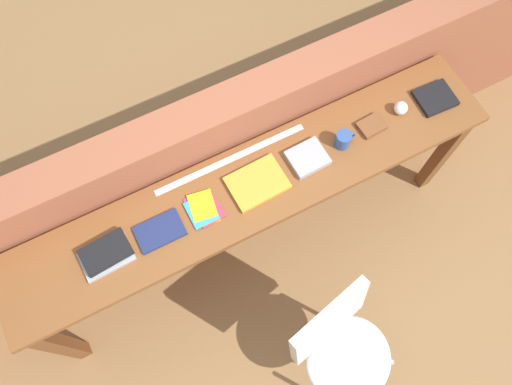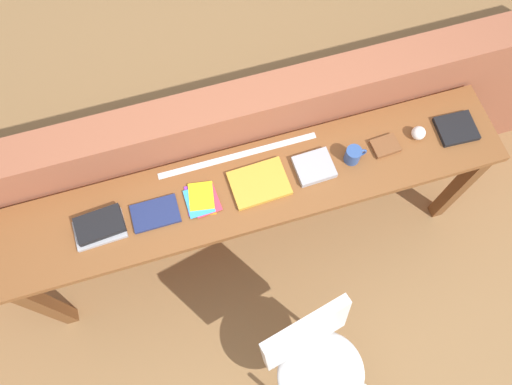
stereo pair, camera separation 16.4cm
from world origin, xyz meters
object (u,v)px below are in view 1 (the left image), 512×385
book_stack_leftmost (106,254)px  book_open_centre (257,183)px  pamphlet_pile_colourful (203,209)px  chair_white_moulded (341,346)px  leather_journal_brown (372,126)px  book_repair_rightmost (435,98)px  mug (343,140)px  sports_ball_small (401,108)px  magazine_cycling (160,231)px

book_stack_leftmost → book_open_centre: 0.76m
pamphlet_pile_colourful → book_open_centre: bearing=-0.2°
chair_white_moulded → leather_journal_brown: bearing=53.9°
book_open_centre → book_repair_rightmost: bearing=-2.0°
book_open_centre → mug: size_ratio=2.45×
chair_white_moulded → pamphlet_pile_colourful: (-0.32, 0.83, 0.36)m
chair_white_moulded → book_open_centre: (-0.04, 0.82, 0.37)m
book_repair_rightmost → book_open_centre: bearing=-176.7°
leather_journal_brown → sports_ball_small: (0.17, 0.01, 0.02)m
mug → book_repair_rightmost: bearing=0.5°
book_stack_leftmost → mug: size_ratio=2.16×
mug → sports_ball_small: bearing=4.1°
magazine_cycling → sports_ball_small: size_ratio=3.17×
leather_journal_brown → sports_ball_small: 0.18m
book_open_centre → book_stack_leftmost: bearing=178.1°
pamphlet_pile_colourful → sports_ball_small: sports_ball_small is taller
leather_journal_brown → sports_ball_small: bearing=0.0°
leather_journal_brown → pamphlet_pile_colourful: bearing=177.5°
sports_ball_small → mug: bearing=-175.9°
book_stack_leftmost → sports_ball_small: bearing=1.1°
sports_ball_small → book_repair_rightmost: 0.21m
leather_journal_brown → book_stack_leftmost: bearing=177.4°
magazine_cycling → leather_journal_brown: size_ratio=1.68×
book_open_centre → book_repair_rightmost: same height
pamphlet_pile_colourful → book_stack_leftmost: bearing=-179.3°
book_repair_rightmost → sports_ball_small: bearing=177.1°
book_open_centre → book_repair_rightmost: (1.03, 0.00, 0.00)m
book_repair_rightmost → leather_journal_brown: bearing=-178.6°
chair_white_moulded → magazine_cycling: 1.05m
magazine_cycling → pamphlet_pile_colourful: 0.22m
book_stack_leftmost → pamphlet_pile_colourful: 0.48m
book_open_centre → leather_journal_brown: same height
magazine_cycling → leather_journal_brown: leather_journal_brown is taller
chair_white_moulded → mug: 1.01m
book_stack_leftmost → mug: bearing=0.2°
mug → leather_journal_brown: 0.18m
sports_ball_small → book_stack_leftmost: bearing=-178.9°
book_stack_leftmost → book_open_centre: size_ratio=0.88×
leather_journal_brown → book_repair_rightmost: size_ratio=0.69×
book_stack_leftmost → pamphlet_pile_colourful: book_stack_leftmost is taller
sports_ball_small → leather_journal_brown: bearing=-176.6°
magazine_cycling → book_open_centre: (0.51, 0.01, 0.00)m
leather_journal_brown → book_repair_rightmost: same height
pamphlet_pile_colourful → book_repair_rightmost: (1.31, 0.00, 0.00)m
leather_journal_brown → chair_white_moulded: bearing=-129.5°
book_stack_leftmost → magazine_cycling: 0.26m
chair_white_moulded → mug: size_ratio=8.10×
leather_journal_brown → book_repair_rightmost: (0.38, -0.01, -0.00)m
chair_white_moulded → book_repair_rightmost: bearing=39.9°
sports_ball_small → chair_white_moulded: bearing=-132.8°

